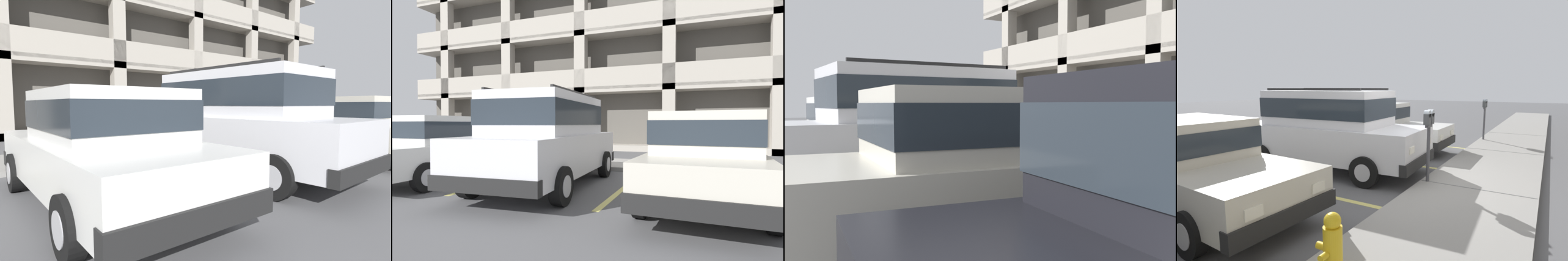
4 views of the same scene
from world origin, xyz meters
The scene contains 9 objects.
ground_plane centered at (0.00, 0.00, -0.05)m, with size 80.00×80.00×0.10m.
sidewalk centered at (0.00, 1.30, 0.06)m, with size 40.00×2.20×0.12m.
parking_stall_lines centered at (1.48, -1.40, 0.00)m, with size 11.99×4.80×0.01m.
silver_suv centered at (-0.13, -2.29, 1.09)m, with size 2.20×4.88×2.03m.
red_sedan centered at (-2.95, -2.47, 0.82)m, with size 1.86×4.49×1.54m.
dark_hatchback centered at (3.09, -2.64, 0.82)m, with size 1.98×4.55×1.54m.
parking_meter_near centered at (-0.01, 0.35, 1.23)m, with size 0.35×0.12×1.49m.
parking_meter_far centered at (-5.94, 0.36, 1.24)m, with size 0.35×0.12×1.50m.
fire_hydrant centered at (3.57, 0.65, 0.46)m, with size 0.30×0.30×0.70m.
Camera 4 is at (5.86, 2.45, 2.06)m, focal length 28.00 mm.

